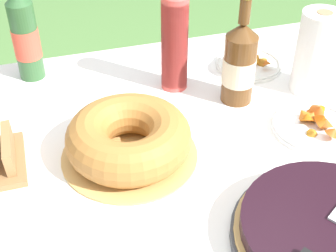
{
  "coord_description": "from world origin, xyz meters",
  "views": [
    {
      "loc": [
        -0.27,
        -0.71,
        1.39
      ],
      "look_at": [
        -0.03,
        0.11,
        0.73
      ],
      "focal_mm": 50.0,
      "sensor_mm": 36.0,
      "label": 1
    }
  ],
  "objects_px": {
    "bundt_cake": "(129,139)",
    "serving_knife": "(327,231)",
    "cider_bottle_green": "(25,35)",
    "berry_tart": "(330,234)",
    "paper_towel_roll": "(316,53)",
    "snack_plate_right": "(315,125)",
    "cup_stack": "(175,44)",
    "cider_bottle_amber": "(239,63)",
    "snack_plate_near": "(249,62)"
  },
  "relations": [
    {
      "from": "serving_knife",
      "to": "cider_bottle_green",
      "type": "distance_m",
      "value": 0.93
    },
    {
      "from": "serving_knife",
      "to": "cider_bottle_amber",
      "type": "height_order",
      "value": "cider_bottle_amber"
    },
    {
      "from": "serving_knife",
      "to": "cup_stack",
      "type": "xyz_separation_m",
      "value": [
        -0.09,
        0.63,
        0.07
      ]
    },
    {
      "from": "cider_bottle_amber",
      "to": "snack_plate_near",
      "type": "xyz_separation_m",
      "value": [
        0.11,
        0.15,
        -0.1
      ]
    },
    {
      "from": "serving_knife",
      "to": "paper_towel_roll",
      "type": "relative_size",
      "value": 1.45
    },
    {
      "from": "cider_bottle_green",
      "to": "serving_knife",
      "type": "bearing_deg",
      "value": -59.87
    },
    {
      "from": "cider_bottle_green",
      "to": "snack_plate_right",
      "type": "distance_m",
      "value": 0.81
    },
    {
      "from": "snack_plate_near",
      "to": "cider_bottle_amber",
      "type": "bearing_deg",
      "value": -125.51
    },
    {
      "from": "snack_plate_near",
      "to": "snack_plate_right",
      "type": "xyz_separation_m",
      "value": [
        0.02,
        -0.33,
        0.0
      ]
    },
    {
      "from": "snack_plate_near",
      "to": "paper_towel_roll",
      "type": "bearing_deg",
      "value": -56.17
    },
    {
      "from": "bundt_cake",
      "to": "snack_plate_near",
      "type": "bearing_deg",
      "value": 34.12
    },
    {
      "from": "berry_tart",
      "to": "bundt_cake",
      "type": "distance_m",
      "value": 0.47
    },
    {
      "from": "bundt_cake",
      "to": "snack_plate_near",
      "type": "distance_m",
      "value": 0.53
    },
    {
      "from": "berry_tart",
      "to": "paper_towel_roll",
      "type": "xyz_separation_m",
      "value": [
        0.25,
        0.49,
        0.09
      ]
    },
    {
      "from": "cider_bottle_green",
      "to": "cider_bottle_amber",
      "type": "bearing_deg",
      "value": -28.67
    },
    {
      "from": "berry_tart",
      "to": "paper_towel_roll",
      "type": "relative_size",
      "value": 1.62
    },
    {
      "from": "serving_knife",
      "to": "bundt_cake",
      "type": "height_order",
      "value": "bundt_cake"
    },
    {
      "from": "bundt_cake",
      "to": "cider_bottle_green",
      "type": "bearing_deg",
      "value": 113.75
    },
    {
      "from": "cider_bottle_green",
      "to": "cider_bottle_amber",
      "type": "relative_size",
      "value": 1.12
    },
    {
      "from": "cider_bottle_amber",
      "to": "bundt_cake",
      "type": "bearing_deg",
      "value": -156.21
    },
    {
      "from": "bundt_cake",
      "to": "cider_bottle_amber",
      "type": "xyz_separation_m",
      "value": [
        0.33,
        0.15,
        0.06
      ]
    },
    {
      "from": "bundt_cake",
      "to": "snack_plate_right",
      "type": "xyz_separation_m",
      "value": [
        0.46,
        -0.04,
        -0.04
      ]
    },
    {
      "from": "snack_plate_near",
      "to": "bundt_cake",
      "type": "bearing_deg",
      "value": -145.88
    },
    {
      "from": "cider_bottle_green",
      "to": "berry_tart",
      "type": "bearing_deg",
      "value": -58.05
    },
    {
      "from": "berry_tart",
      "to": "snack_plate_right",
      "type": "distance_m",
      "value": 0.36
    },
    {
      "from": "snack_plate_right",
      "to": "serving_knife",
      "type": "bearing_deg",
      "value": -119.19
    },
    {
      "from": "berry_tart",
      "to": "bundt_cake",
      "type": "relative_size",
      "value": 1.17
    },
    {
      "from": "cup_stack",
      "to": "cider_bottle_green",
      "type": "bearing_deg",
      "value": 155.44
    },
    {
      "from": "berry_tart",
      "to": "snack_plate_near",
      "type": "height_order",
      "value": "same"
    },
    {
      "from": "cider_bottle_amber",
      "to": "paper_towel_roll",
      "type": "distance_m",
      "value": 0.22
    },
    {
      "from": "paper_towel_roll",
      "to": "snack_plate_right",
      "type": "bearing_deg",
      "value": -116.5
    },
    {
      "from": "berry_tart",
      "to": "snack_plate_near",
      "type": "relative_size",
      "value": 1.88
    },
    {
      "from": "bundt_cake",
      "to": "serving_knife",
      "type": "bearing_deg",
      "value": -53.39
    },
    {
      "from": "cup_stack",
      "to": "cider_bottle_amber",
      "type": "relative_size",
      "value": 0.88
    },
    {
      "from": "serving_knife",
      "to": "cider_bottle_green",
      "type": "xyz_separation_m",
      "value": [
        -0.46,
        0.8,
        0.07
      ]
    },
    {
      "from": "snack_plate_right",
      "to": "paper_towel_roll",
      "type": "height_order",
      "value": "paper_towel_roll"
    },
    {
      "from": "berry_tart",
      "to": "snack_plate_near",
      "type": "bearing_deg",
      "value": 78.09
    },
    {
      "from": "bundt_cake",
      "to": "snack_plate_right",
      "type": "bearing_deg",
      "value": -4.41
    },
    {
      "from": "snack_plate_right",
      "to": "berry_tart",
      "type": "bearing_deg",
      "value": -116.91
    },
    {
      "from": "cider_bottle_amber",
      "to": "snack_plate_right",
      "type": "xyz_separation_m",
      "value": [
        0.13,
        -0.18,
        -0.1
      ]
    },
    {
      "from": "cider_bottle_green",
      "to": "cider_bottle_amber",
      "type": "height_order",
      "value": "cider_bottle_green"
    },
    {
      "from": "cider_bottle_amber",
      "to": "berry_tart",
      "type": "bearing_deg",
      "value": -93.39
    },
    {
      "from": "paper_towel_roll",
      "to": "cup_stack",
      "type": "bearing_deg",
      "value": 161.08
    },
    {
      "from": "cider_bottle_green",
      "to": "snack_plate_right",
      "type": "xyz_separation_m",
      "value": [
        0.65,
        -0.46,
        -0.12
      ]
    },
    {
      "from": "berry_tart",
      "to": "cider_bottle_amber",
      "type": "distance_m",
      "value": 0.51
    },
    {
      "from": "bundt_cake",
      "to": "cider_bottle_green",
      "type": "height_order",
      "value": "cider_bottle_green"
    },
    {
      "from": "berry_tart",
      "to": "snack_plate_near",
      "type": "distance_m",
      "value": 0.67
    },
    {
      "from": "serving_knife",
      "to": "snack_plate_near",
      "type": "bearing_deg",
      "value": 44.53
    },
    {
      "from": "cider_bottle_green",
      "to": "snack_plate_near",
      "type": "distance_m",
      "value": 0.65
    },
    {
      "from": "cup_stack",
      "to": "snack_plate_near",
      "type": "relative_size",
      "value": 1.36
    }
  ]
}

